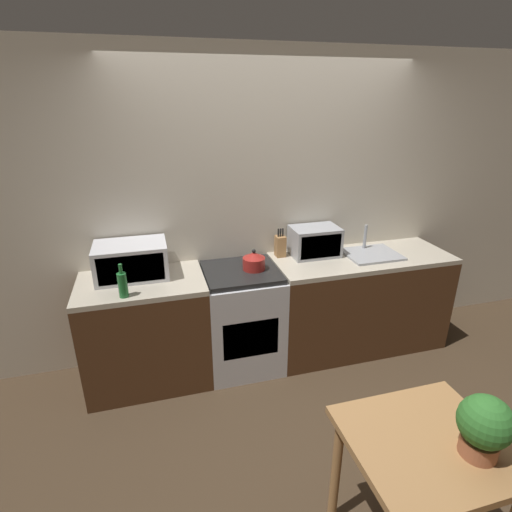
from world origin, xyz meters
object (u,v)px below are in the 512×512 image
at_px(toaster_oven, 315,241).
at_px(microwave, 131,260).
at_px(bottle, 123,284).
at_px(dining_table, 423,461).
at_px(stove_range, 242,318).
at_px(kettle, 254,261).

bearing_deg(toaster_oven, microwave, -178.57).
relative_size(bottle, dining_table, 0.33).
height_order(microwave, dining_table, microwave).
relative_size(stove_range, dining_table, 1.17).
bearing_deg(bottle, microwave, 80.00).
bearing_deg(dining_table, stove_range, 103.79).
bearing_deg(microwave, kettle, -7.06).
relative_size(stove_range, kettle, 4.93).
relative_size(stove_range, toaster_oven, 2.17).
bearing_deg(kettle, microwave, 172.94).
distance_m(toaster_oven, dining_table, 1.99).
height_order(bottle, dining_table, bottle).
bearing_deg(toaster_oven, stove_range, -168.29).
height_order(kettle, microwave, microwave).
distance_m(kettle, dining_table, 1.84).
distance_m(stove_range, toaster_oven, 0.92).
xyz_separation_m(microwave, bottle, (-0.06, -0.33, -0.04)).
bearing_deg(microwave, dining_table, -55.85).
bearing_deg(bottle, kettle, 12.17).
distance_m(stove_range, microwave, 1.03).
height_order(stove_range, bottle, bottle).
xyz_separation_m(microwave, dining_table, (1.28, -1.89, -0.40)).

